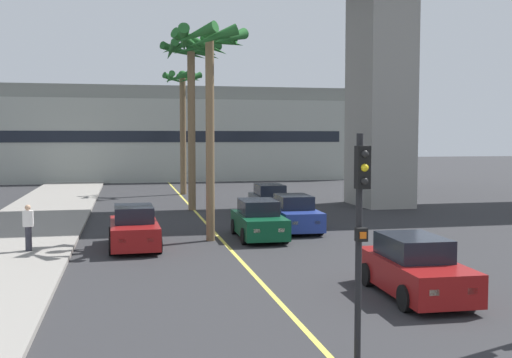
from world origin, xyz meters
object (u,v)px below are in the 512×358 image
Objects in this scene: car_queue_fourth at (259,221)px; pedestrian_mid_block at (28,227)px; car_queue_second at (270,200)px; palm_tree_near_median at (210,62)px; palm_tree_far_median at (191,75)px; car_queue_fifth at (134,229)px; car_queue_third at (414,269)px; traffic_light_median_near at (360,217)px; car_queue_front at (294,214)px; palm_tree_mid_median at (183,101)px.

car_queue_fourth is 2.55× the size of pedestrian_mid_block.
palm_tree_near_median reaches higher than car_queue_second.
pedestrian_mid_block is (-6.97, -11.92, -6.53)m from palm_tree_far_median.
car_queue_second is 1.00× the size of car_queue_fourth.
car_queue_fifth is at bearing -166.95° from car_queue_fourth.
pedestrian_mid_block is (-10.65, 7.90, 0.28)m from car_queue_third.
car_queue_fourth is 0.98× the size of traffic_light_median_near.
car_queue_fifth is 7.06m from palm_tree_near_median.
palm_tree_near_median is at bearing 13.85° from pedestrian_mid_block.
traffic_light_median_near is 24.57m from palm_tree_far_median.
car_queue_front is at bearing 90.43° from car_queue_third.
car_queue_fifth is at bearing 129.51° from car_queue_third.
palm_tree_far_median reaches higher than traffic_light_median_near.
car_queue_fifth is 0.44× the size of palm_tree_far_median.
pedestrian_mid_block is at bearing -168.35° from car_queue_fourth.
traffic_light_median_near is at bearing -88.86° from palm_tree_far_median.
palm_tree_far_median reaches higher than palm_tree_near_median.
car_queue_third and car_queue_fifth have the same top height.
car_queue_fourth is 5.11m from car_queue_fifth.
car_queue_fifth is (-6.94, -2.82, 0.00)m from car_queue_front.
car_queue_second is 17.35m from car_queue_third.
car_queue_fifth is at bearing -129.48° from car_queue_second.
car_queue_fourth is at bearing 11.65° from pedestrian_mid_block.
car_queue_third is 2.56× the size of pedestrian_mid_block.
car_queue_second and car_queue_fourth have the same top height.
traffic_light_median_near is (-1.16, -13.94, 1.99)m from car_queue_fourth.
car_queue_front and car_queue_fifth have the same top height.
car_queue_fifth is 21.85m from palm_tree_mid_median.
car_queue_fourth is at bearing 85.26° from traffic_light_median_near.
pedestrian_mid_block is at bearing -120.30° from palm_tree_far_median.
car_queue_third is at bearing -50.49° from car_queue_fifth.
traffic_light_median_near is 14.37m from pedestrian_mid_block.
traffic_light_median_near is 2.59× the size of pedestrian_mid_block.
car_queue_second is 2.56× the size of pedestrian_mid_block.
palm_tree_far_median is at bearing 88.04° from palm_tree_near_median.
car_queue_third is 12.12m from palm_tree_near_median.
car_queue_front is 11.11m from pedestrian_mid_block.
palm_tree_near_median is (-0.83, 13.80, 4.32)m from traffic_light_median_near.
car_queue_fourth is at bearing -86.36° from palm_tree_mid_median.
palm_tree_far_median is at bearing 73.52° from car_queue_fifth.
pedestrian_mid_block is at bearing -161.94° from car_queue_front.
car_queue_front is at bearing 18.06° from pedestrian_mid_block.
palm_tree_far_median is at bearing 91.14° from traffic_light_median_near.
car_queue_fourth is (-2.29, -7.67, 0.00)m from car_queue_second.
car_queue_third is 21.28m from palm_tree_far_median.
palm_tree_near_median is 5.23× the size of pedestrian_mid_block.
car_queue_second is 0.44× the size of palm_tree_far_median.
car_queue_fifth is at bearing -100.23° from palm_tree_mid_median.
car_queue_fourth is at bearing 101.94° from car_queue_third.
car_queue_third is at bearing 53.13° from traffic_light_median_near.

